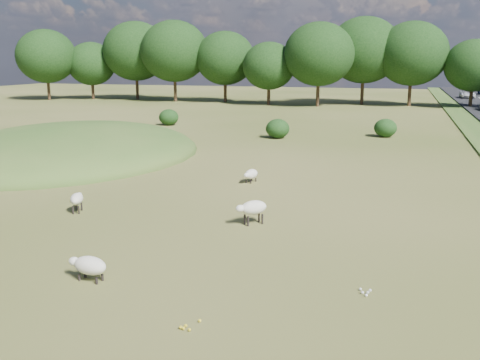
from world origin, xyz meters
name	(u,v)px	position (x,y,z in m)	size (l,w,h in m)	color
ground	(277,145)	(0.00, 20.00, 0.00)	(160.00, 160.00, 0.00)	#3B4D18
mound	(70,155)	(-12.00, 12.00, 0.00)	(16.00, 20.00, 4.00)	#33561E
treeline	(329,55)	(-1.06, 55.44, 6.57)	(96.28, 14.66, 11.70)	black
shrubs	(268,124)	(-2.15, 26.14, 0.75)	(21.66, 7.14, 1.52)	black
sheep_0	(77,199)	(-3.94, 0.61, 0.56)	(0.77, 1.15, 0.80)	beige
sheep_1	(253,208)	(3.38, 1.08, 0.65)	(1.20, 1.17, 0.92)	beige
sheep_2	(251,174)	(1.42, 7.84, 0.43)	(0.71, 1.22, 0.68)	beige
sheep_4	(89,265)	(0.36, -5.34, 0.45)	(1.28, 0.66, 0.72)	beige
car_1	(467,94)	(18.10, 71.66, 0.86)	(2.03, 4.41, 1.22)	white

